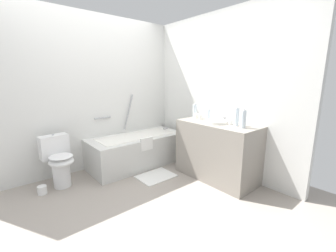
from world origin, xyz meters
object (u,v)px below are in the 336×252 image
bath_mat (156,176)px  water_bottle_3 (209,115)px  water_bottle_1 (243,119)px  drinking_glass_2 (201,117)px  toilet (59,160)px  sink_faucet (224,119)px  toilet_paper_roll (42,190)px  drinking_glass_1 (231,122)px  sink_basin (217,122)px  water_bottle_2 (237,117)px  drinking_glass_0 (196,116)px  water_bottle_0 (195,111)px  bathtub (137,149)px

bath_mat → water_bottle_3: bearing=-28.8°
water_bottle_3 → bath_mat: bearing=151.2°
water_bottle_1 → drinking_glass_2: (0.00, 0.72, -0.07)m
toilet → drinking_glass_2: 2.12m
drinking_glass_2 → bath_mat: size_ratio=0.16×
sink_faucet → toilet_paper_roll: bearing=153.4°
drinking_glass_1 → bath_mat: drinking_glass_1 is taller
toilet → sink_faucet: 2.41m
sink_basin → drinking_glass_2: 0.31m
toilet → water_bottle_2: water_bottle_2 is taller
drinking_glass_0 → toilet_paper_roll: drinking_glass_0 is taller
sink_faucet → water_bottle_0: size_ratio=0.63×
drinking_glass_2 → drinking_glass_1: bearing=-83.4°
sink_faucet → drinking_glass_1: bearing=-121.5°
toilet → drinking_glass_0: bearing=60.4°
sink_faucet → toilet: bearing=148.3°
drinking_glass_2 → toilet_paper_roll: drinking_glass_2 is taller
sink_faucet → drinking_glass_2: bearing=120.0°
drinking_glass_0 → toilet_paper_roll: (-2.10, 0.73, -0.83)m
drinking_glass_0 → toilet_paper_roll: bearing=160.9°
bathtub → water_bottle_1: 1.85m
bathtub → water_bottle_2: bearing=-66.9°
bath_mat → sink_faucet: bearing=-35.5°
toilet → sink_basin: 2.26m
water_bottle_3 → toilet: bearing=151.2°
sink_faucet → water_bottle_2: (-0.13, -0.29, 0.09)m
bathtub → toilet_paper_roll: size_ratio=14.61×
drinking_glass_0 → bath_mat: size_ratio=0.15×
sink_faucet → toilet_paper_roll: (-2.27, 1.13, -0.82)m
water_bottle_0 → toilet_paper_roll: 2.42m
water_bottle_3 → drinking_glass_2: (-0.06, 0.10, -0.04)m
toilet → sink_basin: sink_basin is taller
water_bottle_3 → toilet_paper_roll: 2.50m
drinking_glass_1 → drinking_glass_2: bearing=96.6°
sink_faucet → drinking_glass_2: drinking_glass_2 is taller
drinking_glass_1 → bath_mat: (-0.71, 0.79, -0.88)m
drinking_glass_2 → drinking_glass_0: bearing=82.1°
water_bottle_2 → drinking_glass_2: (-0.04, 0.59, -0.08)m
drinking_glass_0 → water_bottle_2: bearing=-87.6°
drinking_glass_2 → bath_mat: drinking_glass_2 is taller
bath_mat → toilet_paper_roll: size_ratio=4.91×
bathtub → toilet_paper_roll: 1.52m
water_bottle_1 → drinking_glass_2: bearing=89.8°
water_bottle_1 → water_bottle_2: water_bottle_2 is taller
toilet → drinking_glass_1: bearing=47.6°
bathtub → drinking_glass_0: bearing=-52.7°
toilet → water_bottle_2: bearing=45.6°
drinking_glass_0 → drinking_glass_2: bearing=-97.9°
drinking_glass_1 → water_bottle_3: bearing=89.8°
bath_mat → toilet_paper_roll: 1.54m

